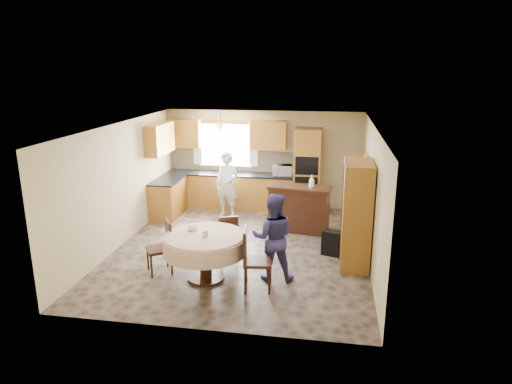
{
  "coord_description": "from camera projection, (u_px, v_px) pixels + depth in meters",
  "views": [
    {
      "loc": [
        1.7,
        -8.48,
        3.61
      ],
      "look_at": [
        0.25,
        0.3,
        1.12
      ],
      "focal_mm": 32.0,
      "sensor_mm": 36.0,
      "label": 1
    }
  ],
  "objects": [
    {
      "name": "space_heater",
      "position": [
        332.0,
        243.0,
        8.94
      ],
      "size": [
        0.42,
        0.35,
        0.49
      ],
      "primitive_type": "cube",
      "rotation": [
        0.0,
        0.0,
        -0.31
      ],
      "color": "black",
      "rests_on": "floor"
    },
    {
      "name": "framed_picture",
      "position": [
        367.0,
        166.0,
        9.57
      ],
      "size": [
        0.06,
        0.6,
        0.5
      ],
      "color": "gold",
      "rests_on": "wall_right"
    },
    {
      "name": "person_dining",
      "position": [
        273.0,
        237.0,
        7.78
      ],
      "size": [
        0.8,
        0.66,
        1.54
      ],
      "primitive_type": "imported",
      "rotation": [
        0.0,
        0.0,
        3.24
      ],
      "color": "navy",
      "rests_on": "floor"
    },
    {
      "name": "base_cab_back",
      "position": [
        230.0,
        191.0,
        11.88
      ],
      "size": [
        3.3,
        0.6,
        0.88
      ],
      "primitive_type": "cube",
      "color": "#B1792F",
      "rests_on": "floor"
    },
    {
      "name": "ceiling",
      "position": [
        240.0,
        126.0,
        8.63
      ],
      "size": [
        5.0,
        6.0,
        0.01
      ],
      "primitive_type": "cube",
      "color": "white",
      "rests_on": "wall_back"
    },
    {
      "name": "wall_front",
      "position": [
        198.0,
        247.0,
        6.11
      ],
      "size": [
        5.0,
        0.02,
        2.5
      ],
      "primitive_type": "cube",
      "color": "tan",
      "rests_on": "floor"
    },
    {
      "name": "counter_back",
      "position": [
        229.0,
        174.0,
        11.75
      ],
      "size": [
        3.3,
        0.64,
        0.04
      ],
      "primitive_type": "cube",
      "color": "black",
      "rests_on": "base_cab_back"
    },
    {
      "name": "sideboard",
      "position": [
        299.0,
        210.0,
        10.18
      ],
      "size": [
        1.43,
        0.77,
        0.97
      ],
      "primitive_type": "cube",
      "rotation": [
        0.0,
        0.0,
        -0.16
      ],
      "color": "#3E1E11",
      "rests_on": "floor"
    },
    {
      "name": "oven_tower",
      "position": [
        307.0,
        171.0,
        11.39
      ],
      "size": [
        0.66,
        0.62,
        2.12
      ],
      "primitive_type": "cube",
      "color": "#B1792F",
      "rests_on": "floor"
    },
    {
      "name": "curtain_right",
      "position": [
        254.0,
        144.0,
        11.68
      ],
      "size": [
        0.22,
        0.02,
        1.15
      ],
      "primitive_type": "cube",
      "color": "white",
      "rests_on": "wall_back"
    },
    {
      "name": "curtain_left",
      "position": [
        197.0,
        143.0,
        11.91
      ],
      "size": [
        0.22,
        0.02,
        1.15
      ],
      "primitive_type": "cube",
      "color": "white",
      "rests_on": "wall_back"
    },
    {
      "name": "wall_right",
      "position": [
        371.0,
        195.0,
        8.57
      ],
      "size": [
        0.02,
        6.0,
        2.5
      ],
      "primitive_type": "cube",
      "color": "tan",
      "rests_on": "floor"
    },
    {
      "name": "dining_table",
      "position": [
        205.0,
        245.0,
        7.81
      ],
      "size": [
        1.43,
        1.43,
        0.82
      ],
      "color": "#3E1E11",
      "rests_on": "floor"
    },
    {
      "name": "wall_left",
      "position": [
        122.0,
        184.0,
        9.36
      ],
      "size": [
        0.02,
        6.0,
        2.5
      ],
      "primitive_type": "cube",
      "color": "tan",
      "rests_on": "floor"
    },
    {
      "name": "window",
      "position": [
        226.0,
        145.0,
        11.86
      ],
      "size": [
        1.4,
        0.03,
        1.1
      ],
      "primitive_type": "cube",
      "color": "white",
      "rests_on": "wall_back"
    },
    {
      "name": "bowl_table",
      "position": [
        192.0,
        229.0,
        7.96
      ],
      "size": [
        0.22,
        0.22,
        0.05
      ],
      "primitive_type": "imported",
      "rotation": [
        0.0,
        0.0,
        0.29
      ],
      "color": "#B2B2B2",
      "rests_on": "dining_table"
    },
    {
      "name": "wall_back",
      "position": [
        264.0,
        159.0,
        11.81
      ],
      "size": [
        5.0,
        0.02,
        2.5
      ],
      "primitive_type": "cube",
      "color": "tan",
      "rests_on": "floor"
    },
    {
      "name": "wall_cab_right",
      "position": [
        269.0,
        135.0,
        11.45
      ],
      "size": [
        0.9,
        0.33,
        0.72
      ],
      "primitive_type": "cube",
      "color": "gold",
      "rests_on": "wall_back"
    },
    {
      "name": "microwave",
      "position": [
        282.0,
        170.0,
        11.45
      ],
      "size": [
        0.53,
        0.4,
        0.27
      ],
      "primitive_type": "imported",
      "rotation": [
        0.0,
        0.0,
        0.14
      ],
      "color": "silver",
      "rests_on": "counter_back"
    },
    {
      "name": "pendant",
      "position": [
        221.0,
        127.0,
        11.26
      ],
      "size": [
        0.36,
        0.36,
        0.18
      ],
      "primitive_type": "cone",
      "rotation": [
        3.14,
        0.0,
        0.0
      ],
      "color": "beige",
      "rests_on": "ceiling"
    },
    {
      "name": "bowl_sideboard",
      "position": [
        290.0,
        188.0,
        10.08
      ],
      "size": [
        0.24,
        0.24,
        0.05
      ],
      "primitive_type": "imported",
      "rotation": [
        0.0,
        0.0,
        -0.23
      ],
      "color": "#B2B2B2",
      "rests_on": "sideboard"
    },
    {
      "name": "bottle_sideboard",
      "position": [
        312.0,
        182.0,
        9.97
      ],
      "size": [
        0.15,
        0.15,
        0.33
      ],
      "primitive_type": "imported",
      "rotation": [
        0.0,
        0.0,
        0.18
      ],
      "color": "silver",
      "rests_on": "sideboard"
    },
    {
      "name": "oven_lower",
      "position": [
        306.0,
        186.0,
        11.17
      ],
      "size": [
        0.56,
        0.01,
        0.45
      ],
      "primitive_type": "cube",
      "color": "black",
      "rests_on": "oven_tower"
    },
    {
      "name": "counter_left",
      "position": [
        167.0,
        180.0,
        11.11
      ],
      "size": [
        0.64,
        1.2,
        0.04
      ],
      "primitive_type": "cube",
      "color": "black",
      "rests_on": "base_cab_left"
    },
    {
      "name": "chair_left",
      "position": [
        163.0,
        244.0,
        8.11
      ],
      "size": [
        0.57,
        0.57,
        0.96
      ],
      "rotation": [
        0.0,
        0.0,
        -1.01
      ],
      "color": "#3E1E11",
      "rests_on": "floor"
    },
    {
      "name": "person_sink",
      "position": [
        227.0,
        185.0,
        11.04
      ],
      "size": [
        0.67,
        0.52,
        1.61
      ],
      "primitive_type": "imported",
      "rotation": [
        0.0,
        0.0,
        -0.26
      ],
      "color": "silver",
      "rests_on": "floor"
    },
    {
      "name": "wall_cab_side",
      "position": [
        160.0,
        139.0,
        10.86
      ],
      "size": [
        0.33,
        1.2,
        0.72
      ],
      "primitive_type": "cube",
      "color": "gold",
      "rests_on": "wall_left"
    },
    {
      "name": "cupboard",
      "position": [
        356.0,
        214.0,
        8.34
      ],
      "size": [
        0.51,
        1.02,
        1.95
      ],
      "primitive_type": "cube",
      "color": "#B1792F",
      "rests_on": "floor"
    },
    {
      "name": "base_cab_left",
      "position": [
        168.0,
        198.0,
        11.24
      ],
      "size": [
        0.6,
        1.2,
        0.88
      ],
      "primitive_type": "cube",
      "color": "#B1792F",
      "rests_on": "floor"
    },
    {
      "name": "oven_upper",
      "position": [
        307.0,
        166.0,
        11.04
      ],
      "size": [
        0.56,
        0.01,
        0.45
      ],
      "primitive_type": "cube",
      "color": "black",
      "rests_on": "oven_tower"
    },
    {
      "name": "backsplash",
      "position": [
        232.0,
        161.0,
        11.96
      ],
      "size": [
        3.3,
        0.02,
        0.55
      ],
      "primitive_type": "cube",
      "color": "tan",
      "rests_on": "wall_back"
    },
    {
      "name": "cup_table",
      "position": [
        205.0,
        234.0,
        7.66
      ],
      "size": [
        0.14,
        0.14,
        0.09
      ],
      "primitive_type": "imported",
      "rotation": [
        0.0,
        0.0,
        0.38
      ],
      "color": "#B2B2B2",
      "rests_on": "dining_table"
    },
    {
      "name": "chair_right",
      "position": [
        252.0,
        256.0,
        7.47
      ],
      "size": [
        0.52,
        0.52,
        1.06
      ],
      "rotation": [
        0.0,
        0.0,
        1.71
      ],
      "color": "#3E1E11",
      "rests_on": "floor"
    },
    {
      "name": "wall_cab_left",
      "position": [
        185.0,
        133.0,
        11.8
      ],
      "size": [
        0.85,
        0.33,
        0.72
      ],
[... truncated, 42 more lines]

